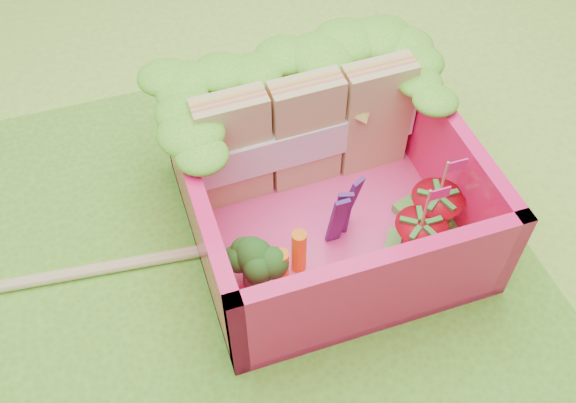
% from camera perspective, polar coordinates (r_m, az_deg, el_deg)
% --- Properties ---
extents(ground, '(14.00, 14.00, 0.00)m').
position_cam_1_polar(ground, '(3.23, -3.38, -3.79)').
color(ground, '#80CA39').
rests_on(ground, ground).
extents(placemat, '(2.60, 2.60, 0.03)m').
position_cam_1_polar(placemat, '(3.21, -3.39, -3.64)').
color(placemat, '#679F23').
rests_on(placemat, ground).
extents(bento_floor, '(1.30, 1.30, 0.05)m').
position_cam_1_polar(bento_floor, '(3.25, 3.25, -1.69)').
color(bento_floor, '#FF418C').
rests_on(bento_floor, placemat).
extents(bento_box, '(1.30, 1.30, 0.55)m').
position_cam_1_polar(bento_box, '(3.05, 3.46, 1.20)').
color(bento_box, '#FD155C').
rests_on(bento_box, placemat).
extents(lettuce_ruffle, '(1.43, 0.83, 0.11)m').
position_cam_1_polar(lettuce_ruffle, '(3.14, 0.59, 11.46)').
color(lettuce_ruffle, '#3B9B1C').
rests_on(lettuce_ruffle, bento_box).
extents(sandwich_stack, '(1.14, 0.20, 0.63)m').
position_cam_1_polar(sandwich_stack, '(3.19, 1.64, 6.14)').
color(sandwich_stack, tan).
rests_on(sandwich_stack, bento_floor).
extents(broccoli, '(0.33, 0.33, 0.24)m').
position_cam_1_polar(broccoli, '(2.86, -2.98, -5.30)').
color(broccoli, '#61A04D').
rests_on(broccoli, bento_floor).
extents(carrot_sticks, '(0.18, 0.14, 0.26)m').
position_cam_1_polar(carrot_sticks, '(2.91, 0.22, -5.26)').
color(carrot_sticks, orange).
rests_on(carrot_sticks, bento_floor).
extents(purple_wedges, '(0.17, 0.12, 0.38)m').
position_cam_1_polar(purple_wedges, '(3.01, 4.93, -0.97)').
color(purple_wedges, '#45195A').
rests_on(purple_wedges, bento_floor).
extents(strawberry_left, '(0.24, 0.24, 0.48)m').
position_cam_1_polar(strawberry_left, '(3.04, 11.45, -3.36)').
color(strawberry_left, red).
rests_on(strawberry_left, bento_floor).
extents(strawberry_right, '(0.25, 0.25, 0.49)m').
position_cam_1_polar(strawberry_right, '(3.15, 12.85, -1.04)').
color(strawberry_right, red).
rests_on(strawberry_right, bento_floor).
extents(snap_peas, '(0.58, 0.51, 0.05)m').
position_cam_1_polar(snap_peas, '(3.21, 11.42, -2.32)').
color(snap_peas, green).
rests_on(snap_peas, bento_floor).
extents(chopsticks, '(2.36, 0.31, 0.04)m').
position_cam_1_polar(chopsticks, '(3.27, -22.29, -6.64)').
color(chopsticks, tan).
rests_on(chopsticks, placemat).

